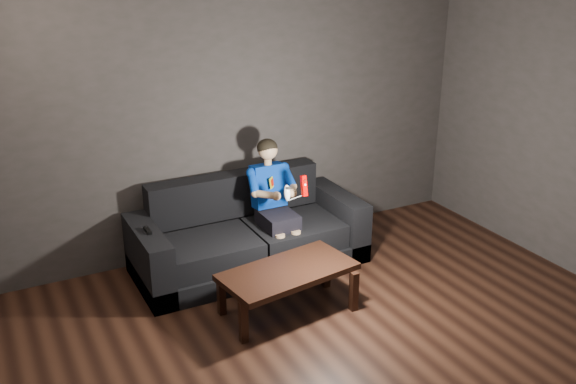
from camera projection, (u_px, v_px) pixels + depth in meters
back_wall at (225, 110)px, 5.79m from camera, size 5.00×0.04×2.70m
sofa at (248, 239)px, 5.79m from camera, size 2.05×0.88×0.79m
child at (273, 193)px, 5.69m from camera, size 0.44×0.53×1.07m
wii_remote_red at (304, 186)px, 5.31m from camera, size 0.05×0.07×0.18m
nunchuk_white at (287, 193)px, 5.26m from camera, size 0.07×0.09×0.14m
wii_remote_black at (148, 230)px, 5.22m from camera, size 0.04×0.14×0.03m
coffee_table at (288, 275)px, 5.01m from camera, size 1.12×0.68×0.38m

